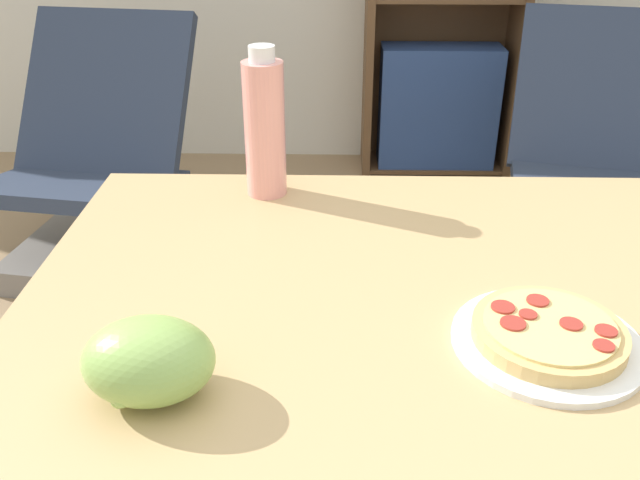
% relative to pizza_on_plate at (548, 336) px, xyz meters
% --- Properties ---
extents(dining_table, '(1.35, 0.84, 0.77)m').
position_rel_pizza_on_plate_xyz_m(dining_table, '(-0.07, 0.15, -0.11)').
color(dining_table, tan).
rests_on(dining_table, ground_plane).
extents(pizza_on_plate, '(0.25, 0.25, 0.04)m').
position_rel_pizza_on_plate_xyz_m(pizza_on_plate, '(0.00, 0.00, 0.00)').
color(pizza_on_plate, white).
rests_on(pizza_on_plate, dining_table).
extents(grape_bunch, '(0.16, 0.12, 0.10)m').
position_rel_pizza_on_plate_xyz_m(grape_bunch, '(-0.50, -0.11, 0.03)').
color(grape_bunch, '#93BC5B').
rests_on(grape_bunch, dining_table).
extents(drink_bottle, '(0.08, 0.08, 0.28)m').
position_rel_pizza_on_plate_xyz_m(drink_bottle, '(-0.41, 0.48, 0.12)').
color(drink_bottle, pink).
rests_on(drink_bottle, dining_table).
extents(lounge_chair_near, '(0.71, 0.84, 0.88)m').
position_rel_pizza_on_plate_xyz_m(lounge_chair_near, '(-1.15, 1.54, -0.50)').
color(lounge_chair_near, slate).
rests_on(lounge_chair_near, ground_plane).
extents(lounge_chair_far, '(0.76, 0.88, 0.88)m').
position_rel_pizza_on_plate_xyz_m(lounge_chair_far, '(0.68, 1.63, -0.50)').
color(lounge_chair_far, slate).
rests_on(lounge_chair_far, ground_plane).
extents(bookshelf, '(0.73, 0.30, 1.65)m').
position_rel_pizza_on_plate_xyz_m(bookshelf, '(0.22, 2.51, -0.03)').
color(bookshelf, brown).
rests_on(bookshelf, ground_plane).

